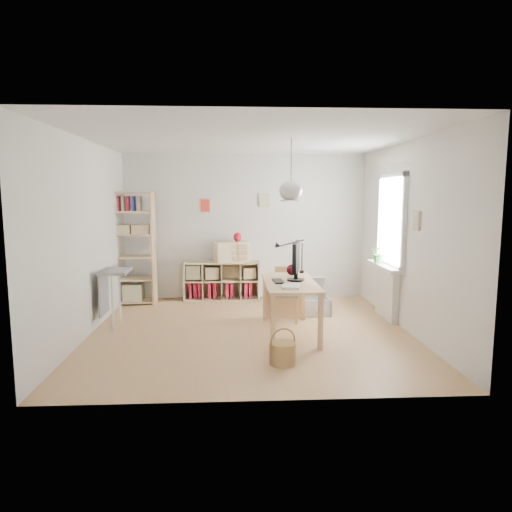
{
  "coord_description": "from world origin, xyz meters",
  "views": [
    {
      "loc": [
        -0.25,
        -6.35,
        1.93
      ],
      "look_at": [
        0.1,
        0.3,
        1.05
      ],
      "focal_mm": 32.0,
      "sensor_mm": 36.0,
      "label": 1
    }
  ],
  "objects_px": {
    "chair": "(287,290)",
    "drawer_chest": "(232,252)",
    "storage_chest": "(312,302)",
    "tall_bookshelf": "(131,244)",
    "monitor": "(296,259)",
    "cube_shelf": "(221,283)",
    "desk": "(290,288)"
  },
  "relations": [
    {
      "from": "storage_chest",
      "to": "drawer_chest",
      "type": "bearing_deg",
      "value": 136.11
    },
    {
      "from": "cube_shelf",
      "to": "drawer_chest",
      "type": "relative_size",
      "value": 2.2
    },
    {
      "from": "cube_shelf",
      "to": "drawer_chest",
      "type": "bearing_deg",
      "value": -10.98
    },
    {
      "from": "desk",
      "to": "chair",
      "type": "bearing_deg",
      "value": 86.59
    },
    {
      "from": "chair",
      "to": "storage_chest",
      "type": "bearing_deg",
      "value": 49.96
    },
    {
      "from": "cube_shelf",
      "to": "storage_chest",
      "type": "relative_size",
      "value": 2.17
    },
    {
      "from": "desk",
      "to": "storage_chest",
      "type": "relative_size",
      "value": 2.32
    },
    {
      "from": "chair",
      "to": "tall_bookshelf",
      "type": "bearing_deg",
      "value": 168.1
    },
    {
      "from": "monitor",
      "to": "storage_chest",
      "type": "bearing_deg",
      "value": 80.56
    },
    {
      "from": "cube_shelf",
      "to": "monitor",
      "type": "height_order",
      "value": "monitor"
    },
    {
      "from": "storage_chest",
      "to": "drawer_chest",
      "type": "xyz_separation_m",
      "value": [
        -1.32,
        1.12,
        0.71
      ]
    },
    {
      "from": "chair",
      "to": "monitor",
      "type": "xyz_separation_m",
      "value": [
        0.05,
        -0.67,
        0.58
      ]
    },
    {
      "from": "chair",
      "to": "drawer_chest",
      "type": "xyz_separation_m",
      "value": [
        -0.85,
        1.47,
        0.43
      ]
    },
    {
      "from": "storage_chest",
      "to": "monitor",
      "type": "distance_m",
      "value": 1.4
    },
    {
      "from": "cube_shelf",
      "to": "chair",
      "type": "bearing_deg",
      "value": -54.74
    },
    {
      "from": "desk",
      "to": "storage_chest",
      "type": "bearing_deg",
      "value": 64.66
    },
    {
      "from": "chair",
      "to": "monitor",
      "type": "bearing_deg",
      "value": -72.8
    },
    {
      "from": "cube_shelf",
      "to": "drawer_chest",
      "type": "distance_m",
      "value": 0.64
    },
    {
      "from": "tall_bookshelf",
      "to": "storage_chest",
      "type": "bearing_deg",
      "value": -15.81
    },
    {
      "from": "monitor",
      "to": "tall_bookshelf",
      "type": "bearing_deg",
      "value": 157.71
    },
    {
      "from": "drawer_chest",
      "to": "cube_shelf",
      "type": "bearing_deg",
      "value": 149.39
    },
    {
      "from": "storage_chest",
      "to": "tall_bookshelf",
      "type": "bearing_deg",
      "value": 160.56
    },
    {
      "from": "desk",
      "to": "chair",
      "type": "distance_m",
      "value": 0.75
    },
    {
      "from": "tall_bookshelf",
      "to": "chair",
      "type": "height_order",
      "value": "tall_bookshelf"
    },
    {
      "from": "cube_shelf",
      "to": "monitor",
      "type": "xyz_separation_m",
      "value": [
        1.11,
        -2.17,
        0.76
      ]
    },
    {
      "from": "storage_chest",
      "to": "drawer_chest",
      "type": "height_order",
      "value": "drawer_chest"
    },
    {
      "from": "cube_shelf",
      "to": "tall_bookshelf",
      "type": "height_order",
      "value": "tall_bookshelf"
    },
    {
      "from": "tall_bookshelf",
      "to": "storage_chest",
      "type": "height_order",
      "value": "tall_bookshelf"
    },
    {
      "from": "desk",
      "to": "storage_chest",
      "type": "height_order",
      "value": "desk"
    },
    {
      "from": "tall_bookshelf",
      "to": "drawer_chest",
      "type": "bearing_deg",
      "value": 7.7
    },
    {
      "from": "cube_shelf",
      "to": "storage_chest",
      "type": "bearing_deg",
      "value": -37.1
    },
    {
      "from": "desk",
      "to": "chair",
      "type": "height_order",
      "value": "chair"
    }
  ]
}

